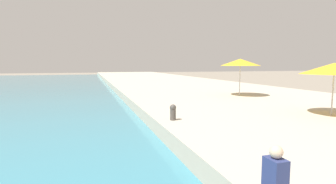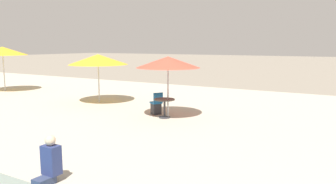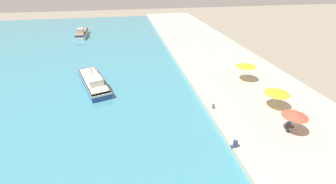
{
  "view_description": "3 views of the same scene",
  "coord_description": "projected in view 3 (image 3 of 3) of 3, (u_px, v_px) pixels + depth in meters",
  "views": [
    {
      "loc": [
        -2.6,
        3.99,
        2.94
      ],
      "look_at": [
        1.5,
        17.4,
        1.45
      ],
      "focal_mm": 28.0,
      "sensor_mm": 36.0,
      "label": 1
    },
    {
      "loc": [
        -4.07,
        2.07,
        3.46
      ],
      "look_at": [
        6.68,
        8.37,
        1.65
      ],
      "focal_mm": 35.0,
      "sensor_mm": 36.0,
      "label": 2
    },
    {
      "loc": [
        -8.81,
        -7.03,
        14.98
      ],
      "look_at": [
        -4.0,
        18.0,
        1.25
      ],
      "focal_mm": 24.0,
      "sensor_mm": 36.0,
      "label": 3
    }
  ],
  "objects": [
    {
      "name": "cafe_chair_left",
      "position": [
        288.0,
        125.0,
        23.16
      ],
      "size": [
        0.57,
        0.58,
        0.91
      ],
      "rotation": [
        0.0,
        0.0,
        -0.55
      ],
      "color": "#2D2D33",
      "rests_on": "quay_promenade"
    },
    {
      "name": "fishing_boat_near",
      "position": [
        94.0,
        82.0,
        32.83
      ],
      "size": [
        5.68,
        10.72,
        3.47
      ],
      "rotation": [
        0.0,
        0.0,
        0.31
      ],
      "color": "navy",
      "rests_on": "water_basin"
    },
    {
      "name": "fishing_boat_mid",
      "position": [
        82.0,
        33.0,
        58.1
      ],
      "size": [
        2.26,
        9.22,
        4.12
      ],
      "rotation": [
        0.0,
        0.0,
        0.01
      ],
      "color": "silver",
      "rests_on": "water_basin"
    },
    {
      "name": "cafe_umbrella_pink",
      "position": [
        295.0,
        114.0,
        21.66
      ],
      "size": [
        2.45,
        2.45,
        2.36
      ],
      "color": "#B7B7B7",
      "rests_on": "quay_promenade"
    },
    {
      "name": "quay_promenade",
      "position": [
        206.0,
        49.0,
        47.81
      ],
      "size": [
        16.0,
        90.0,
        0.65
      ],
      "color": "#BCB29E",
      "rests_on": "ground_plane"
    },
    {
      "name": "cafe_umbrella_white",
      "position": [
        277.0,
        92.0,
        25.85
      ],
      "size": [
        2.85,
        2.85,
        2.35
      ],
      "color": "#B7B7B7",
      "rests_on": "quay_promenade"
    },
    {
      "name": "cafe_umbrella_striped",
      "position": [
        246.0,
        65.0,
        32.37
      ],
      "size": [
        2.86,
        2.86,
        2.68
      ],
      "color": "#B7B7B7",
      "rests_on": "quay_promenade"
    },
    {
      "name": "water_basin",
      "position": [
        23.0,
        62.0,
        41.97
      ],
      "size": [
        56.0,
        90.0,
        0.04
      ],
      "color": "teal",
      "rests_on": "ground_plane"
    },
    {
      "name": "person_at_quay",
      "position": [
        235.0,
        143.0,
        20.56
      ],
      "size": [
        0.54,
        0.36,
        0.99
      ],
      "color": "#333D5B",
      "rests_on": "quay_promenade"
    },
    {
      "name": "cafe_table",
      "position": [
        289.0,
        128.0,
        22.47
      ],
      "size": [
        0.8,
        0.8,
        0.74
      ],
      "color": "#333338",
      "rests_on": "quay_promenade"
    },
    {
      "name": "mooring_bollard",
      "position": [
        213.0,
        106.0,
        26.44
      ],
      "size": [
        0.26,
        0.26,
        0.65
      ],
      "color": "#4C4742",
      "rests_on": "quay_promenade"
    }
  ]
}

